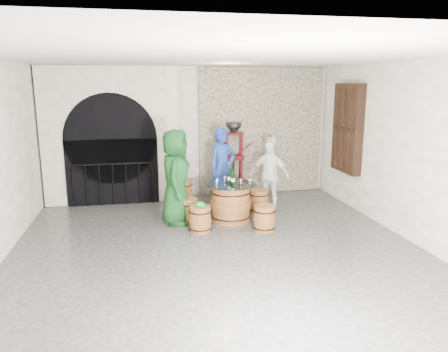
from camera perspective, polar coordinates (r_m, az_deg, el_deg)
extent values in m
plane|color=#2A2A2C|center=(7.18, -0.48, -10.64)|extent=(8.00, 8.00, 0.00)
plane|color=white|center=(10.63, -4.51, 5.85)|extent=(8.00, 0.00, 8.00)
plane|color=white|center=(3.03, 13.93, -11.60)|extent=(8.00, 0.00, 8.00)
plane|color=white|center=(8.12, 24.61, 2.71)|extent=(0.00, 8.00, 8.00)
plane|color=beige|center=(6.62, -0.53, 15.79)|extent=(8.00, 8.00, 0.00)
cube|color=#9E927E|center=(10.93, 5.00, 6.02)|extent=(3.20, 0.12, 3.18)
cube|color=white|center=(10.34, -14.90, 5.28)|extent=(3.10, 0.50, 3.18)
cube|color=black|center=(10.21, -14.74, 0.51)|extent=(2.10, 0.03, 1.55)
cylinder|color=black|center=(10.08, -14.98, 4.82)|extent=(2.10, 0.03, 2.10)
cylinder|color=black|center=(10.10, -14.82, 1.57)|extent=(1.79, 0.04, 0.04)
cylinder|color=black|center=(10.30, -19.63, -1.33)|extent=(0.02, 0.02, 0.98)
cylinder|color=black|center=(10.26, -17.98, -1.27)|extent=(0.02, 0.02, 0.98)
cylinder|color=black|center=(10.23, -16.33, -1.20)|extent=(0.02, 0.02, 0.98)
cylinder|color=black|center=(10.20, -14.67, -1.13)|extent=(0.02, 0.02, 0.98)
cylinder|color=black|center=(10.19, -13.00, -1.07)|extent=(0.02, 0.02, 0.98)
cylinder|color=black|center=(10.18, -11.33, -1.00)|extent=(0.02, 0.02, 0.98)
cylinder|color=black|center=(10.18, -9.66, -0.93)|extent=(0.02, 0.02, 0.98)
cube|color=black|center=(10.07, 16.27, 6.17)|extent=(0.20, 1.10, 2.00)
cube|color=black|center=(10.04, 16.02, 6.17)|extent=(0.06, 0.88, 1.76)
cube|color=black|center=(10.06, 16.17, 6.17)|extent=(0.22, 0.92, 0.06)
cube|color=black|center=(9.80, 16.94, 5.97)|extent=(0.22, 0.06, 1.80)
cube|color=black|center=(10.06, 16.17, 6.17)|extent=(0.22, 0.06, 1.80)
cube|color=black|center=(10.31, 15.44, 6.36)|extent=(0.22, 0.06, 1.80)
cylinder|color=brown|center=(8.78, 0.89, -3.70)|extent=(0.79, 0.79, 0.75)
cylinder|color=brown|center=(8.78, 0.89, -3.70)|extent=(0.84, 0.84, 0.16)
torus|color=black|center=(8.85, 0.88, -5.28)|extent=(0.84, 0.84, 0.02)
torus|color=black|center=(8.71, 0.89, -2.10)|extent=(0.84, 0.84, 0.02)
cylinder|color=brown|center=(8.68, 0.90, -1.27)|extent=(0.80, 0.80, 0.02)
cylinder|color=black|center=(8.67, 0.90, -1.11)|extent=(1.02, 1.02, 0.01)
cylinder|color=brown|center=(8.73, -4.91, -4.72)|extent=(0.40, 0.40, 0.49)
cylinder|color=brown|center=(8.73, -4.91, -4.72)|extent=(0.43, 0.43, 0.11)
torus|color=black|center=(8.78, -4.89, -5.75)|extent=(0.44, 0.44, 0.02)
torus|color=black|center=(8.69, -4.93, -3.68)|extent=(0.44, 0.44, 0.02)
cylinder|color=brown|center=(8.66, -4.94, -3.12)|extent=(0.41, 0.41, 0.02)
cylinder|color=brown|center=(9.66, -0.02, -2.99)|extent=(0.40, 0.40, 0.49)
cylinder|color=brown|center=(9.66, -0.02, -2.99)|extent=(0.43, 0.43, 0.11)
torus|color=black|center=(9.70, -0.02, -3.94)|extent=(0.44, 0.44, 0.02)
torus|color=black|center=(9.61, -0.02, -2.04)|extent=(0.44, 0.44, 0.02)
cylinder|color=brown|center=(9.59, -0.02, -1.53)|extent=(0.41, 0.41, 0.02)
cylinder|color=brown|center=(9.43, 4.74, -3.41)|extent=(0.40, 0.40, 0.49)
cylinder|color=brown|center=(9.43, 4.74, -3.41)|extent=(0.43, 0.43, 0.11)
torus|color=black|center=(9.48, 4.72, -4.37)|extent=(0.44, 0.44, 0.02)
torus|color=black|center=(9.39, 4.76, -2.44)|extent=(0.44, 0.44, 0.02)
cylinder|color=brown|center=(9.37, 4.77, -1.92)|extent=(0.41, 0.41, 0.02)
cylinder|color=brown|center=(8.27, 5.44, -5.73)|extent=(0.40, 0.40, 0.49)
cylinder|color=brown|center=(8.27, 5.44, -5.73)|extent=(0.43, 0.43, 0.11)
torus|color=black|center=(8.32, 5.41, -6.82)|extent=(0.44, 0.44, 0.02)
torus|color=black|center=(8.22, 5.46, -4.63)|extent=(0.44, 0.44, 0.02)
cylinder|color=brown|center=(8.19, 5.47, -4.05)|extent=(0.41, 0.41, 0.02)
cylinder|color=brown|center=(8.19, -3.21, -5.86)|extent=(0.40, 0.40, 0.49)
cylinder|color=brown|center=(8.19, -3.21, -5.86)|extent=(0.43, 0.43, 0.11)
torus|color=black|center=(8.25, -3.20, -6.95)|extent=(0.44, 0.44, 0.02)
torus|color=black|center=(8.14, -3.23, -4.75)|extent=(0.44, 0.44, 0.02)
cylinder|color=brown|center=(8.12, -3.23, -4.16)|extent=(0.41, 0.41, 0.02)
ellipsoid|color=#0D9930|center=(8.10, -3.24, -3.83)|extent=(0.18, 0.18, 0.10)
cylinder|color=#0D9930|center=(8.10, -2.64, -4.11)|extent=(0.12, 0.12, 0.01)
imported|color=#113D17|center=(8.54, -6.50, -0.15)|extent=(0.79, 1.04, 1.92)
imported|color=navy|center=(9.68, -0.19, 1.11)|extent=(0.78, 0.66, 1.82)
imported|color=white|center=(9.54, 6.08, 0.07)|extent=(0.96, 0.86, 1.56)
cylinder|color=black|center=(8.72, 0.72, -0.25)|extent=(0.07, 0.07, 0.22)
cylinder|color=white|center=(8.72, 0.72, -0.31)|extent=(0.08, 0.08, 0.06)
cone|color=black|center=(8.69, 0.72, 0.56)|extent=(0.07, 0.07, 0.05)
cylinder|color=black|center=(8.68, 0.72, 0.91)|extent=(0.03, 0.03, 0.07)
cylinder|color=black|center=(8.57, 1.19, -0.48)|extent=(0.07, 0.07, 0.22)
cylinder|color=white|center=(8.57, 1.19, -0.54)|extent=(0.08, 0.08, 0.06)
cone|color=black|center=(8.54, 1.19, 0.34)|extent=(0.07, 0.07, 0.05)
cylinder|color=black|center=(8.53, 1.20, 0.70)|extent=(0.03, 0.03, 0.07)
cylinder|color=black|center=(8.84, 0.99, -0.07)|extent=(0.07, 0.07, 0.22)
cylinder|color=white|center=(8.84, 0.99, -0.14)|extent=(0.08, 0.08, 0.06)
cone|color=black|center=(8.81, 0.99, 0.72)|extent=(0.07, 0.07, 0.05)
cylinder|color=black|center=(8.80, 0.99, 1.07)|extent=(0.03, 0.03, 0.07)
cylinder|color=brown|center=(9.82, -5.64, -2.37)|extent=(0.45, 0.45, 0.63)
cylinder|color=brown|center=(9.82, -5.64, -2.37)|extent=(0.48, 0.48, 0.14)
torus|color=black|center=(9.88, -5.61, -3.56)|extent=(0.49, 0.49, 0.02)
torus|color=black|center=(9.77, -5.66, -1.16)|extent=(0.49, 0.49, 0.02)
cylinder|color=brown|center=(9.74, -5.68, -0.53)|extent=(0.45, 0.45, 0.02)
cube|color=#4C0C14|center=(10.74, 1.29, -2.48)|extent=(0.56, 0.48, 0.10)
cube|color=#4C0C14|center=(10.53, 1.31, 2.50)|extent=(0.50, 0.36, 0.12)
cube|color=#4C0C14|center=(10.45, 1.33, 5.67)|extent=(0.47, 0.18, 0.07)
cylinder|color=black|center=(10.61, 1.30, 0.32)|extent=(0.05, 0.05, 0.98)
cylinder|color=black|center=(10.42, 1.34, 6.90)|extent=(0.37, 0.37, 0.09)
cone|color=black|center=(10.43, 1.33, 6.26)|extent=(0.37, 0.37, 0.20)
cube|color=#4C0C14|center=(10.49, 0.31, 1.55)|extent=(0.08, 0.08, 1.56)
cube|color=#4C0C14|center=(10.63, 2.30, 1.68)|extent=(0.08, 0.08, 1.56)
cylinder|color=#4C0C14|center=(10.57, 2.89, 3.76)|extent=(0.42, 0.09, 0.31)
cube|color=silver|center=(10.95, 6.35, 4.69)|extent=(0.18, 0.10, 0.22)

